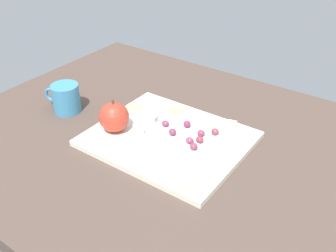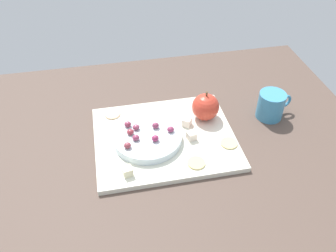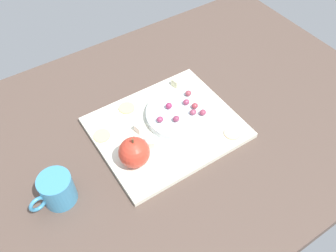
# 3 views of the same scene
# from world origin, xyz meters

# --- Properties ---
(table) EXTENTS (1.17, 0.83, 0.04)m
(table) POSITION_xyz_m (0.00, 0.00, 0.02)
(table) COLOR brown
(table) RESTS_ON ground
(platter) EXTENTS (0.35, 0.29, 0.01)m
(platter) POSITION_xyz_m (0.05, 0.01, 0.04)
(platter) COLOR silver
(platter) RESTS_ON table
(serving_dish) EXTENTS (0.17, 0.17, 0.02)m
(serving_dish) POSITION_xyz_m (-0.00, 0.00, 0.06)
(serving_dish) COLOR silver
(serving_dish) RESTS_ON platter
(apple_whole) EXTENTS (0.07, 0.07, 0.07)m
(apple_whole) POSITION_xyz_m (0.17, 0.06, 0.09)
(apple_whole) COLOR red
(apple_whole) RESTS_ON platter
(apple_stem) EXTENTS (0.01, 0.01, 0.01)m
(apple_stem) POSITION_xyz_m (0.17, 0.06, 0.13)
(apple_stem) COLOR brown
(apple_stem) RESTS_ON apple_whole
(cheese_cube_0) EXTENTS (0.03, 0.03, 0.02)m
(cheese_cube_0) POSITION_xyz_m (0.11, -0.02, 0.06)
(cheese_cube_0) COLOR #F8E1CA
(cheese_cube_0) RESTS_ON platter
(cheese_cube_1) EXTENTS (0.03, 0.03, 0.02)m
(cheese_cube_1) POSITION_xyz_m (0.11, 0.04, 0.06)
(cheese_cube_1) COLOR #F9E3D0
(cheese_cube_1) RESTS_ON platter
(cheese_cube_2) EXTENTS (0.02, 0.02, 0.02)m
(cheese_cube_2) POSITION_xyz_m (-0.06, -0.10, 0.06)
(cheese_cube_2) COLOR #F6EDBE
(cheese_cube_2) RESTS_ON platter
(cracker_0) EXTENTS (0.04, 0.04, 0.00)m
(cracker_0) POSITION_xyz_m (0.20, -0.05, 0.05)
(cracker_0) COLOR #DCC480
(cracker_0) RESTS_ON platter
(cracker_1) EXTENTS (0.04, 0.04, 0.00)m
(cracker_1) POSITION_xyz_m (0.10, -0.10, 0.05)
(cracker_1) COLOR #DCC67E
(cracker_1) RESTS_ON platter
(cracker_2) EXTENTS (0.04, 0.04, 0.00)m
(cracker_2) POSITION_xyz_m (-0.08, 0.12, 0.05)
(cracker_2) COLOR #E4B68E
(cracker_2) RESTS_ON platter
(grape_0) EXTENTS (0.02, 0.02, 0.01)m
(grape_0) POSITION_xyz_m (0.06, 0.00, 0.08)
(grape_0) COLOR #8E3456
(grape_0) RESTS_ON serving_dish
(grape_1) EXTENTS (0.02, 0.02, 0.01)m
(grape_1) POSITION_xyz_m (-0.03, -0.01, 0.08)
(grape_1) COLOR #8F3856
(grape_1) RESTS_ON serving_dish
(grape_2) EXTENTS (0.02, 0.02, 0.01)m
(grape_2) POSITION_xyz_m (-0.04, 0.01, 0.08)
(grape_2) COLOR #983540
(grape_2) RESTS_ON serving_dish
(grape_3) EXTENTS (0.02, 0.02, 0.02)m
(grape_3) POSITION_xyz_m (0.02, -0.03, 0.08)
(grape_3) COLOR #912B53
(grape_3) RESTS_ON serving_dish
(grape_4) EXTENTS (0.02, 0.02, 0.02)m
(grape_4) POSITION_xyz_m (0.02, 0.02, 0.08)
(grape_4) COLOR #823450
(grape_4) RESTS_ON serving_dish
(grape_5) EXTENTS (0.02, 0.02, 0.01)m
(grape_5) POSITION_xyz_m (-0.02, 0.03, 0.08)
(grape_5) COLOR #903E58
(grape_5) RESTS_ON serving_dish
(grape_6) EXTENTS (0.02, 0.02, 0.02)m
(grape_6) POSITION_xyz_m (-0.04, 0.04, 0.08)
(grape_6) COLOR #8F374F
(grape_6) RESTS_ON serving_dish
(grape_7) EXTENTS (0.02, 0.02, 0.01)m
(grape_7) POSITION_xyz_m (-0.05, -0.04, 0.08)
(grape_7) COLOR #8F3A46
(grape_7) RESTS_ON serving_dish
(cup) EXTENTS (0.10, 0.07, 0.08)m
(cup) POSITION_xyz_m (0.35, 0.05, 0.08)
(cup) COLOR teal
(cup) RESTS_ON table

